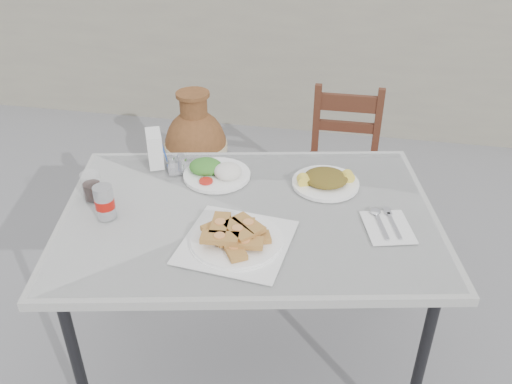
% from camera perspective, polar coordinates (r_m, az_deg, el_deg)
% --- Properties ---
extents(ground, '(80.00, 80.00, 0.00)m').
position_cam_1_polar(ground, '(2.41, 2.62, -18.98)').
color(ground, slate).
rests_on(ground, ground).
extents(cafe_table, '(1.47, 1.15, 0.80)m').
position_cam_1_polar(cafe_table, '(1.95, -0.74, -3.37)').
color(cafe_table, black).
rests_on(cafe_table, ground).
extents(pide_plate, '(0.37, 0.37, 0.07)m').
position_cam_1_polar(pide_plate, '(1.75, -2.09, -4.50)').
color(pide_plate, white).
rests_on(pide_plate, cafe_table).
extents(salad_rice_plate, '(0.26, 0.26, 0.07)m').
position_cam_1_polar(salad_rice_plate, '(2.11, -4.23, 2.20)').
color(salad_rice_plate, white).
rests_on(salad_rice_plate, cafe_table).
extents(salad_chopped_plate, '(0.26, 0.26, 0.05)m').
position_cam_1_polar(salad_chopped_plate, '(2.07, 7.34, 1.26)').
color(salad_chopped_plate, white).
rests_on(salad_chopped_plate, cafe_table).
extents(soda_can, '(0.07, 0.07, 0.12)m').
position_cam_1_polar(soda_can, '(1.92, -15.65, -1.01)').
color(soda_can, silver).
rests_on(soda_can, cafe_table).
extents(cola_glass, '(0.07, 0.07, 0.10)m').
position_cam_1_polar(cola_glass, '(2.05, -16.88, 0.44)').
color(cola_glass, white).
rests_on(cola_glass, cafe_table).
extents(napkin_holder, '(0.10, 0.13, 0.14)m').
position_cam_1_polar(napkin_holder, '(2.20, -10.60, 4.52)').
color(napkin_holder, white).
rests_on(napkin_holder, cafe_table).
extents(condiment_caddy, '(0.12, 0.11, 0.07)m').
position_cam_1_polar(condiment_caddy, '(2.16, -8.05, 2.80)').
color(condiment_caddy, silver).
rests_on(condiment_caddy, cafe_table).
extents(cutlery_napkin, '(0.20, 0.23, 0.01)m').
position_cam_1_polar(cutlery_napkin, '(1.89, 13.52, -3.30)').
color(cutlery_napkin, white).
rests_on(cutlery_napkin, cafe_table).
extents(chair, '(0.38, 0.38, 0.85)m').
position_cam_1_polar(chair, '(2.93, 9.06, 2.49)').
color(chair, '#361A0E').
rests_on(chair, ground).
extents(terracotta_urn, '(0.39, 0.39, 0.68)m').
position_cam_1_polar(terracotta_urn, '(3.39, -6.32, 4.68)').
color(terracotta_urn, brown).
rests_on(terracotta_urn, ground).
extents(back_wall, '(6.00, 0.25, 1.20)m').
position_cam_1_polar(back_wall, '(4.20, 8.24, 14.34)').
color(back_wall, gray).
rests_on(back_wall, ground).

